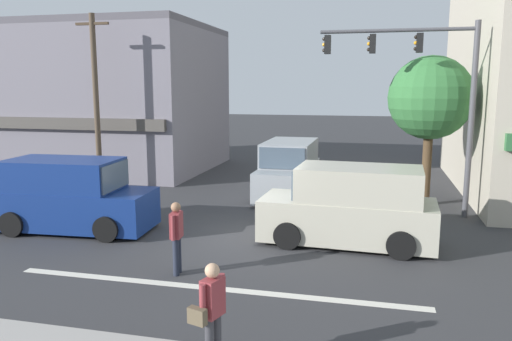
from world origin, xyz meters
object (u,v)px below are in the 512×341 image
pedestrian_foreground_with_bag (212,310)px  pedestrian_mid_crossing (177,234)px  traffic_light_mast (430,83)px  van_crossing_leftbound (351,207)px  street_tree (430,98)px  utility_pole_near_left (96,100)px  van_approaching_near (71,197)px  van_parked_curbside (289,170)px

pedestrian_foreground_with_bag → pedestrian_mid_crossing: (-2.00, 3.50, -0.00)m
traffic_light_mast → van_crossing_leftbound: 5.40m
street_tree → pedestrian_mid_crossing: (-6.06, -8.35, -2.84)m
utility_pole_near_left → traffic_light_mast: bearing=-5.2°
street_tree → van_crossing_leftbound: size_ratio=1.12×
utility_pole_near_left → van_approaching_near: utility_pole_near_left is taller
traffic_light_mast → van_crossing_leftbound: traffic_light_mast is taller
van_crossing_leftbound → pedestrian_foreground_with_bag: size_ratio=2.80×
utility_pole_near_left → van_parked_curbside: 8.17m
street_tree → van_parked_curbside: (-5.01, 0.36, -2.78)m
utility_pole_near_left → van_crossing_leftbound: utility_pole_near_left is taller
van_crossing_leftbound → pedestrian_foreground_with_bag: (-1.68, -6.66, -0.05)m
street_tree → utility_pole_near_left: utility_pole_near_left is taller
pedestrian_foreground_with_bag → pedestrian_mid_crossing: same height
street_tree → utility_pole_near_left: bearing=-178.3°
street_tree → van_parked_curbside: street_tree is taller
pedestrian_foreground_with_bag → pedestrian_mid_crossing: 4.03m
street_tree → van_approaching_near: size_ratio=1.12×
van_crossing_leftbound → van_approaching_near: size_ratio=1.00×
van_parked_curbside → pedestrian_foreground_with_bag: 12.24m
van_parked_curbside → street_tree: bearing=-4.1°
van_approaching_near → van_crossing_leftbound: bearing=4.1°
van_approaching_near → pedestrian_mid_crossing: 5.08m
traffic_light_mast → pedestrian_foreground_with_bag: 11.53m
utility_pole_near_left → traffic_light_mast: size_ratio=1.13×
street_tree → pedestrian_mid_crossing: size_ratio=3.15×
utility_pole_near_left → van_parked_curbside: utility_pole_near_left is taller
street_tree → traffic_light_mast: size_ratio=0.85×
van_approaching_near → traffic_light_mast: bearing=22.6°
utility_pole_near_left → pedestrian_mid_crossing: bearing=-50.2°
van_crossing_leftbound → van_approaching_near: bearing=-175.9°
van_parked_curbside → van_approaching_near: bearing=-131.5°
utility_pole_near_left → van_approaching_near: 6.43m
van_crossing_leftbound → pedestrian_mid_crossing: van_crossing_leftbound is taller
traffic_light_mast → pedestrian_mid_crossing: traffic_light_mast is taller
van_parked_curbside → pedestrian_foreground_with_bag: (0.96, -12.20, -0.05)m
pedestrian_foreground_with_bag → utility_pole_near_left: bearing=127.0°
traffic_light_mast → pedestrian_mid_crossing: (-5.86, -6.84, -3.35)m
utility_pole_near_left → pedestrian_mid_crossing: (6.65, -7.98, -2.70)m
van_crossing_leftbound → street_tree: bearing=65.4°
van_parked_curbside → pedestrian_mid_crossing: bearing=-96.8°
utility_pole_near_left → van_approaching_near: bearing=-67.1°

